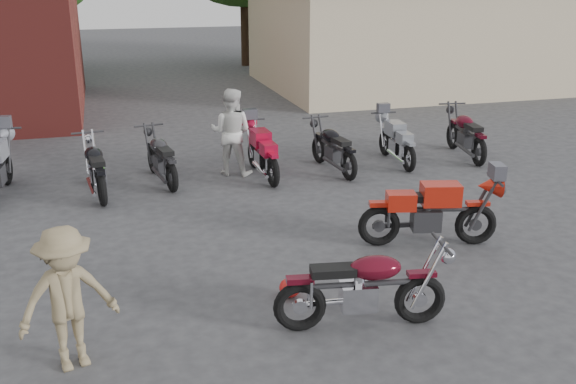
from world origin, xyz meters
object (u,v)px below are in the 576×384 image
object	(u,v)px
sportbike	(431,209)
row_bike_5	(333,145)
helmet	(290,288)
person_tan	(67,299)
row_bike_3	(161,155)
row_bike_6	(397,139)
row_bike_2	(95,165)
vintage_motorcycle	(365,283)
row_bike_7	(466,131)
row_bike_4	(262,150)
person_light	(231,132)

from	to	relation	value
sportbike	row_bike_5	world-z (taller)	sportbike
helmet	person_tan	world-z (taller)	person_tan
person_tan	row_bike_3	size ratio (longest dim) A/B	0.83
row_bike_6	row_bike_2	bearing A→B (deg)	96.14
sportbike	row_bike_2	bearing A→B (deg)	155.09
vintage_motorcycle	sportbike	bearing A→B (deg)	54.98
row_bike_7	person_tan	bearing A→B (deg)	134.90
row_bike_6	row_bike_4	bearing A→B (deg)	95.91
sportbike	helmet	xyz separation A→B (m)	(-2.54, -1.02, -0.47)
person_tan	sportbike	bearing A→B (deg)	3.47
sportbike	row_bike_5	size ratio (longest dim) A/B	1.07
row_bike_2	row_bike_5	world-z (taller)	row_bike_2
helmet	row_bike_3	xyz separation A→B (m)	(-1.10, 5.40, 0.43)
sportbike	row_bike_7	world-z (taller)	sportbike
person_light	row_bike_6	world-z (taller)	person_light
vintage_motorcycle	person_tan	distance (m)	3.28
row_bike_6	row_bike_7	size ratio (longest dim) A/B	0.91
row_bike_4	row_bike_7	world-z (taller)	row_bike_7
row_bike_3	row_bike_5	distance (m)	3.57
vintage_motorcycle	row_bike_7	world-z (taller)	row_bike_7
row_bike_3	row_bike_6	bearing A→B (deg)	-100.23
vintage_motorcycle	helmet	bearing A→B (deg)	132.46
vintage_motorcycle	row_bike_3	distance (m)	6.58
person_light	vintage_motorcycle	bearing A→B (deg)	119.07
vintage_motorcycle	row_bike_3	bearing A→B (deg)	114.40
helmet	row_bike_7	bearing A→B (deg)	43.09
row_bike_2	row_bike_4	size ratio (longest dim) A/B	0.99
sportbike	row_bike_2	xyz separation A→B (m)	(-4.90, 3.97, -0.03)
row_bike_3	row_bike_5	xyz separation A→B (m)	(3.56, -0.24, 0.00)
row_bike_6	helmet	bearing A→B (deg)	146.09
row_bike_2	row_bike_6	xyz separation A→B (m)	(6.37, 0.35, -0.02)
person_tan	row_bike_5	xyz separation A→B (m)	(5.10, 5.99, -0.24)
vintage_motorcycle	row_bike_2	bearing A→B (deg)	125.86
row_bike_3	row_bike_4	bearing A→B (deg)	-105.68
row_bike_4	row_bike_7	bearing A→B (deg)	-89.95
helmet	row_bike_2	world-z (taller)	row_bike_2
row_bike_2	row_bike_6	distance (m)	6.38
row_bike_3	row_bike_7	world-z (taller)	row_bike_7
sportbike	row_bike_7	distance (m)	5.40
person_light	row_bike_2	distance (m)	2.80
row_bike_3	sportbike	bearing A→B (deg)	-149.80
vintage_motorcycle	row_bike_4	xyz separation A→B (m)	(0.30, 6.14, -0.01)
row_bike_6	person_tan	bearing A→B (deg)	135.86
row_bike_4	person_tan	bearing A→B (deg)	147.18
person_light	row_bike_5	bearing A→B (deg)	-163.53
row_bike_3	row_bike_5	bearing A→B (deg)	-103.47
row_bike_4	row_bike_6	world-z (taller)	row_bike_4
row_bike_4	vintage_motorcycle	bearing A→B (deg)	175.07
vintage_motorcycle	row_bike_5	world-z (taller)	vintage_motorcycle
sportbike	person_tan	distance (m)	5.51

